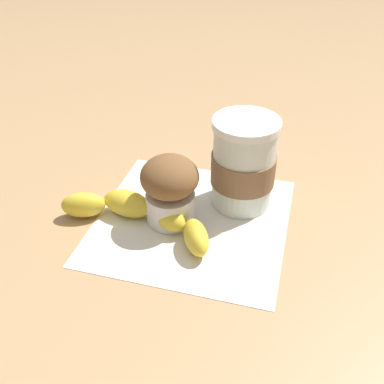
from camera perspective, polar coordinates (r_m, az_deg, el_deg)
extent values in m
plane|color=tan|center=(0.61, 0.00, -3.63)|extent=(3.00, 3.00, 0.00)
cube|color=white|center=(0.61, 0.00, -3.58)|extent=(0.27, 0.27, 0.00)
cylinder|color=silver|center=(0.61, 6.52, 3.27)|extent=(0.08, 0.08, 0.12)
cylinder|color=white|center=(0.58, 6.95, 8.60)|extent=(0.09, 0.09, 0.01)
cylinder|color=#846042|center=(0.61, 6.50, 2.99)|extent=(0.09, 0.09, 0.04)
cylinder|color=white|center=(0.60, -2.73, -1.85)|extent=(0.07, 0.07, 0.04)
ellipsoid|color=brown|center=(0.57, -2.87, 1.94)|extent=(0.08, 0.08, 0.05)
ellipsoid|color=yellow|center=(0.56, 0.52, -5.78)|extent=(0.07, 0.06, 0.04)
ellipsoid|color=yellow|center=(0.59, -3.21, -2.84)|extent=(0.07, 0.08, 0.04)
ellipsoid|color=yellow|center=(0.61, -8.19, -1.44)|extent=(0.04, 0.07, 0.04)
ellipsoid|color=yellow|center=(0.62, -13.63, -1.61)|extent=(0.05, 0.07, 0.04)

